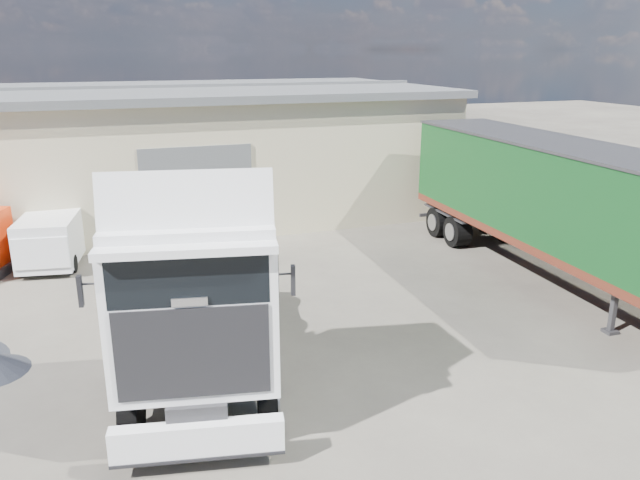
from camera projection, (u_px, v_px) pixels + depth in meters
name	position (u px, v px, depth m)	size (l,w,h in m)	color
ground	(357.00, 354.00, 14.67)	(120.00, 120.00, 0.00)	#2B2823
warehouse	(79.00, 153.00, 26.33)	(30.60, 12.60, 5.42)	#BBB090
brick_boundary_wall	(576.00, 205.00, 23.43)	(0.35, 26.00, 2.50)	brown
tractor_unit	(199.00, 301.00, 12.27)	(4.26, 7.89, 5.04)	black
box_trailer	(549.00, 195.00, 19.07)	(3.31, 12.91, 4.26)	#2D2D30
panel_van	(54.00, 236.00, 20.83)	(2.35, 4.38, 1.70)	black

